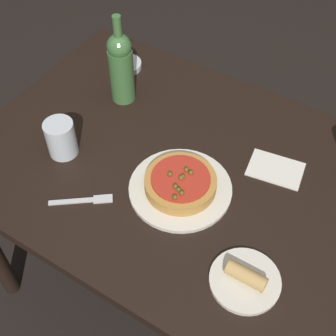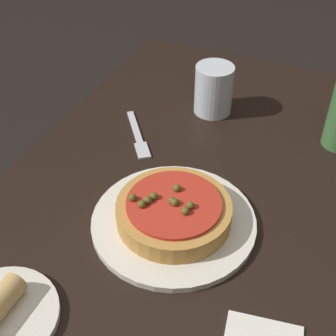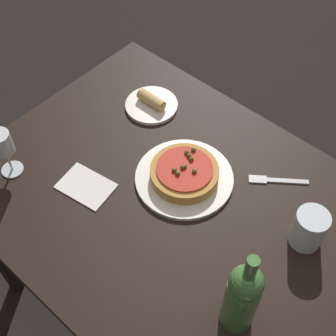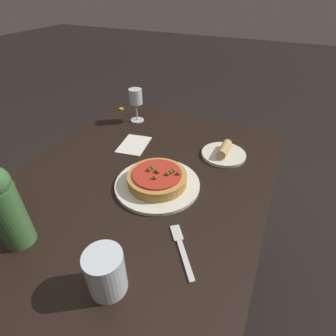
# 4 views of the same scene
# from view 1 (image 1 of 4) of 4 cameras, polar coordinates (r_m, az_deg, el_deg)

# --- Properties ---
(ground_plane) EXTENTS (14.00, 14.00, 0.00)m
(ground_plane) POSITION_cam_1_polar(r_m,az_deg,el_deg) (1.96, 0.96, -13.58)
(ground_plane) COLOR black
(dining_table) EXTENTS (1.21, 0.86, 0.73)m
(dining_table) POSITION_cam_1_polar(r_m,az_deg,el_deg) (1.42, 1.30, -2.15)
(dining_table) COLOR black
(dining_table) RESTS_ON ground_plane
(dinner_plate) EXTENTS (0.28, 0.28, 0.01)m
(dinner_plate) POSITION_cam_1_polar(r_m,az_deg,el_deg) (1.29, 1.51, -2.51)
(dinner_plate) COLOR silver
(dinner_plate) RESTS_ON dining_table
(pizza) EXTENTS (0.20, 0.20, 0.05)m
(pizza) POSITION_cam_1_polar(r_m,az_deg,el_deg) (1.26, 1.54, -1.81)
(pizza) COLOR #BC843D
(pizza) RESTS_ON dinner_plate
(wine_bottle) EXTENTS (0.08, 0.08, 0.30)m
(wine_bottle) POSITION_cam_1_polar(r_m,az_deg,el_deg) (1.48, -5.76, 12.26)
(wine_bottle) COLOR #3D6B38
(wine_bottle) RESTS_ON dining_table
(water_cup) EXTENTS (0.09, 0.09, 0.11)m
(water_cup) POSITION_cam_1_polar(r_m,az_deg,el_deg) (1.37, -12.91, 3.55)
(water_cup) COLOR silver
(water_cup) RESTS_ON dining_table
(side_bowl) EXTENTS (0.11, 0.11, 0.02)m
(side_bowl) POSITION_cam_1_polar(r_m,az_deg,el_deg) (1.67, -5.21, 12.39)
(side_bowl) COLOR silver
(side_bowl) RESTS_ON dining_table
(fork) EXTENTS (0.15, 0.12, 0.00)m
(fork) POSITION_cam_1_polar(r_m,az_deg,el_deg) (1.28, -10.06, -3.90)
(fork) COLOR silver
(fork) RESTS_ON dining_table
(side_plate) EXTENTS (0.17, 0.17, 0.05)m
(side_plate) POSITION_cam_1_polar(r_m,az_deg,el_deg) (1.15, 9.40, -13.23)
(side_plate) COLOR silver
(side_plate) RESTS_ON dining_table
(paper_napkin) EXTENTS (0.17, 0.13, 0.00)m
(paper_napkin) POSITION_cam_1_polar(r_m,az_deg,el_deg) (1.37, 12.97, -0.14)
(paper_napkin) COLOR silver
(paper_napkin) RESTS_ON dining_table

